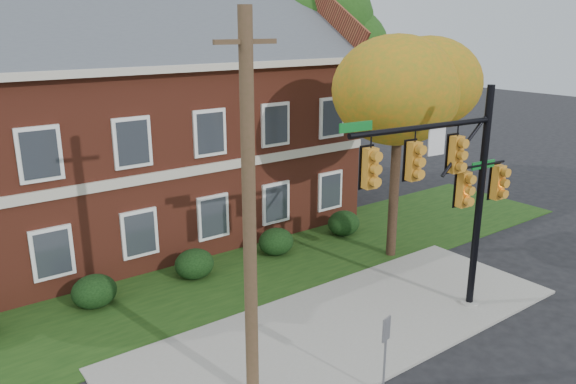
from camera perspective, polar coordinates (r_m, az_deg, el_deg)
ground at (r=16.42m, az=8.50°, el=-14.85°), size 120.00×120.00×0.00m
sidewalk at (r=17.01m, az=6.07°, el=-13.40°), size 14.00×5.00×0.08m
grass_strip at (r=20.53m, az=-3.51°, el=-7.88°), size 30.00×6.00×0.04m
apartment_building at (r=23.39m, az=-16.04°, el=7.29°), size 18.80×8.80×9.74m
hedge_left at (r=18.81m, az=-19.09°, el=-9.52°), size 1.40×1.26×1.05m
hedge_center at (r=19.97m, az=-9.49°, el=-7.22°), size 1.40×1.26×1.05m
hedge_right at (r=21.64m, az=-1.23°, el=-5.07°), size 1.40×1.26×1.05m
hedge_far_right at (r=23.71m, az=5.67°, el=-3.17°), size 1.40×1.26×1.05m
tree_near_right at (r=20.58m, az=12.05°, el=11.10°), size 4.50×4.25×8.58m
tree_right_rear at (r=29.75m, az=4.28°, el=15.82°), size 6.30×5.95×10.62m
tree_far_rear at (r=30.97m, az=-19.72°, el=16.30°), size 6.84×6.46×11.52m
traffic_signal at (r=16.57m, az=16.34°, el=1.13°), size 6.17×0.89×6.91m
utility_pole at (r=12.07m, az=-3.95°, el=-2.82°), size 1.39×0.31×8.90m
sign_post at (r=13.65m, az=9.88°, el=-14.94°), size 0.31×0.11×2.11m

